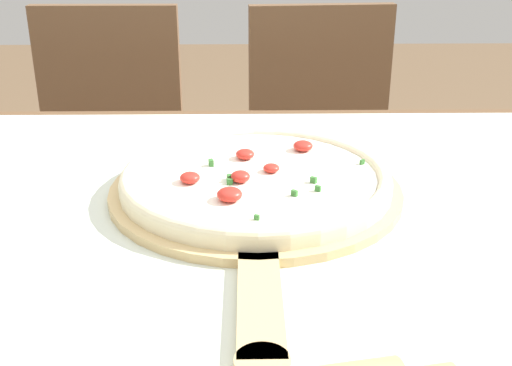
{
  "coord_description": "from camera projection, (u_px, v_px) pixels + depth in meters",
  "views": [
    {
      "loc": [
        0.04,
        -0.72,
        1.12
      ],
      "look_at": [
        0.05,
        0.06,
        0.78
      ],
      "focal_mm": 45.0,
      "sensor_mm": 36.0,
      "label": 1
    }
  ],
  "objects": [
    {
      "name": "chair_left",
      "position": [
        109.0,
        155.0,
        1.7
      ],
      "size": [
        0.4,
        0.4,
        0.89
      ],
      "rotation": [
        0.0,
        0.0,
        0.0
      ],
      "color": "brown",
      "rests_on": "ground_plane"
    },
    {
      "name": "pizza_peel",
      "position": [
        256.0,
        196.0,
        0.87
      ],
      "size": [
        0.4,
        0.59,
        0.01
      ],
      "color": "tan",
      "rests_on": "towel_cloth"
    },
    {
      "name": "chair_right",
      "position": [
        323.0,
        154.0,
        1.71
      ],
      "size": [
        0.43,
        0.43,
        0.89
      ],
      "rotation": [
        0.0,
        0.0,
        0.08
      ],
      "color": "brown",
      "rests_on": "ground_plane"
    },
    {
      "name": "pizza",
      "position": [
        256.0,
        178.0,
        0.88
      ],
      "size": [
        0.37,
        0.37,
        0.04
      ],
      "color": "beige",
      "rests_on": "pizza_peel"
    },
    {
      "name": "dining_table",
      "position": [
        221.0,
        298.0,
        0.85
      ],
      "size": [
        1.19,
        1.0,
        0.75
      ],
      "color": "brown",
      "rests_on": "ground_plane"
    },
    {
      "name": "towel_cloth",
      "position": [
        219.0,
        224.0,
        0.81
      ],
      "size": [
        1.11,
        0.92,
        0.0
      ],
      "color": "silver",
      "rests_on": "dining_table"
    }
  ]
}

